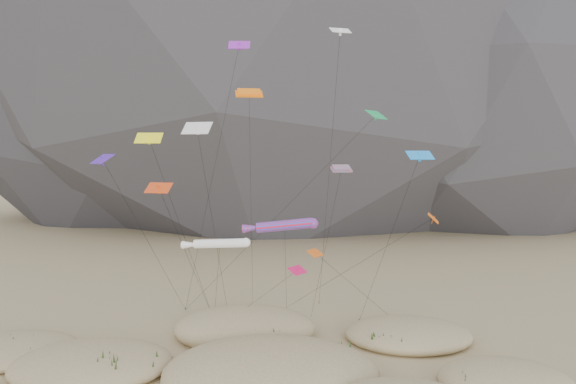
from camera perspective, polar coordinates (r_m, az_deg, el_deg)
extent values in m
ellipsoid|color=#2B2B30|center=(167.99, -14.69, 12.71)|extent=(136.20, 127.83, 116.00)
ellipsoid|color=black|center=(158.95, 19.32, 10.95)|extent=(130.55, 126.41, 100.00)
ellipsoid|color=#CCB789|center=(51.18, -19.33, -16.17)|extent=(13.31, 11.31, 2.57)
ellipsoid|color=#CCB789|center=(45.65, -1.78, -17.96)|extent=(16.91, 14.37, 4.26)
ellipsoid|color=#CCB789|center=(48.41, 21.18, -17.44)|extent=(10.28, 8.74, 2.44)
ellipsoid|color=#CCB789|center=(57.08, -4.43, -13.58)|extent=(13.88, 11.79, 3.64)
ellipsoid|color=#CCB789|center=(57.02, 12.10, -13.95)|extent=(12.25, 10.42, 2.48)
ellipsoid|color=#CCB789|center=(57.77, -26.45, -14.19)|extent=(12.05, 10.25, 1.85)
ellipsoid|color=black|center=(48.63, -18.53, -16.96)|extent=(3.15, 2.69, 0.94)
ellipsoid|color=black|center=(48.78, -14.51, -16.94)|extent=(2.46, 2.10, 0.74)
ellipsoid|color=black|center=(45.91, 1.72, -17.64)|extent=(3.40, 2.91, 1.02)
ellipsoid|color=black|center=(48.51, 4.90, -16.57)|extent=(3.10, 2.66, 0.93)
ellipsoid|color=black|center=(56.98, -5.44, -13.42)|extent=(3.48, 2.98, 1.04)
ellipsoid|color=black|center=(53.85, -1.86, -14.56)|extent=(2.70, 2.31, 0.81)
ellipsoid|color=black|center=(55.77, 12.44, -14.21)|extent=(2.26, 1.93, 0.68)
ellipsoid|color=black|center=(53.56, 9.90, -15.06)|extent=(2.38, 2.03, 0.71)
ellipsoid|color=black|center=(58.19, -25.98, -13.95)|extent=(2.49, 2.13, 0.75)
ellipsoid|color=black|center=(55.16, -23.86, -15.00)|extent=(2.09, 1.79, 0.63)
cylinder|color=#3F2D1E|center=(62.10, -5.99, -12.78)|extent=(0.08, 0.08, 0.30)
cylinder|color=#3F2D1E|center=(62.73, -1.93, -12.58)|extent=(0.08, 0.08, 0.30)
cylinder|color=#3F2D1E|center=(63.95, -0.22, -12.26)|extent=(0.08, 0.08, 0.30)
cylinder|color=#3F2D1E|center=(68.56, 3.17, -11.15)|extent=(0.08, 0.08, 0.30)
cylinder|color=#3F2D1E|center=(62.00, 7.23, -12.81)|extent=(0.08, 0.08, 0.30)
cylinder|color=#3F2D1E|center=(64.23, -7.69, -12.22)|extent=(0.08, 0.08, 0.30)
cylinder|color=#3F2D1E|center=(63.49, 10.59, -12.45)|extent=(0.08, 0.08, 0.30)
cylinder|color=#3F2D1E|center=(66.87, -10.37, -11.60)|extent=(0.08, 0.08, 0.30)
cylinder|color=red|center=(50.94, -0.35, -3.41)|extent=(5.27, 1.45, 1.47)
sphere|color=red|center=(50.74, 2.54, -3.21)|extent=(0.99, 0.99, 0.99)
cone|color=red|center=(51.30, -3.50, -3.65)|extent=(2.20, 1.06, 1.06)
cylinder|color=black|center=(56.77, -0.22, -8.52)|extent=(0.35, 9.86, 11.49)
cylinder|color=white|center=(47.50, -6.93, -5.21)|extent=(4.69, 2.17, 1.07)
sphere|color=white|center=(46.57, -4.31, -5.14)|extent=(0.78, 0.78, 0.78)
cone|color=white|center=(48.63, -9.69, -5.30)|extent=(2.02, 1.23, 0.80)
cylinder|color=black|center=(54.84, -7.26, -9.55)|extent=(2.10, 12.73, 10.48)
cube|color=orange|center=(55.27, -3.98, 9.90)|extent=(2.77, 1.46, 0.78)
cube|color=orange|center=(55.29, -3.98, 10.11)|extent=(2.34, 1.16, 0.76)
cylinder|color=black|center=(61.20, -3.76, -1.81)|extent=(0.34, 11.88, 23.75)
cube|color=red|center=(51.17, 5.44, 2.30)|extent=(2.08, 1.31, 0.56)
cube|color=red|center=(51.16, 5.44, 2.49)|extent=(1.76, 1.07, 0.55)
cylinder|color=black|center=(56.77, 3.76, -5.93)|extent=(2.17, 9.85, 16.55)
cube|color=white|center=(52.89, 5.34, 16.03)|extent=(2.02, 1.43, 0.62)
cube|color=white|center=(52.86, 5.34, 15.88)|extent=(0.25, 0.20, 0.64)
cylinder|color=black|center=(59.05, 4.10, 0.61)|extent=(0.83, 14.63, 29.05)
cube|color=#D71458|center=(48.12, 0.96, -7.94)|extent=(1.78, 1.91, 0.57)
cube|color=#D71458|center=(48.15, 0.96, -8.12)|extent=(0.24, 0.25, 0.59)
cylinder|color=black|center=(54.98, -2.93, -10.74)|extent=(6.97, 12.20, 8.05)
cube|color=purple|center=(51.68, -4.98, 14.67)|extent=(1.93, 0.91, 0.86)
cube|color=purple|center=(51.65, -4.98, 14.50)|extent=(0.23, 0.31, 0.63)
cylinder|color=black|center=(57.69, -8.04, -0.23)|extent=(7.30, 12.92, 27.58)
cube|color=#19A75C|center=(54.46, 8.97, 7.76)|extent=(2.43, 2.59, 0.88)
cube|color=#19A75C|center=(54.45, 8.97, 7.60)|extent=(0.38, 0.38, 0.80)
cylinder|color=black|center=(58.98, -1.64, -3.01)|extent=(20.10, 10.00, 21.63)
cube|color=red|center=(48.38, -13.00, 0.41)|extent=(2.41, 1.67, 0.86)
cube|color=red|center=(48.39, -13.00, 0.23)|extent=(0.32, 0.32, 0.75)
cylinder|color=black|center=(55.92, -10.00, -6.86)|extent=(2.71, 14.07, 15.06)
cube|color=#1B89EB|center=(47.49, 13.26, 3.66)|extent=(2.33, 1.53, 0.74)
cube|color=#1B89EB|center=(47.49, 13.26, 3.48)|extent=(0.29, 0.23, 0.75)
cylinder|color=black|center=(54.12, 9.88, -5.74)|extent=(3.11, 12.74, 17.81)
cube|color=#FFF81A|center=(49.18, -13.96, 5.34)|extent=(2.32, 1.25, 0.94)
cube|color=#FFF81A|center=(49.17, -13.96, 5.17)|extent=(0.29, 0.33, 0.75)
cylinder|color=black|center=(55.98, -10.44, -4.67)|extent=(3.63, 13.39, 19.26)
cube|color=#4F20BD|center=(49.70, -18.35, 3.21)|extent=(2.49, 2.62, 0.84)
cube|color=#4F20BD|center=(49.70, -18.34, 3.03)|extent=(0.35, 0.36, 0.82)
cylinder|color=black|center=(57.68, -13.81, -5.35)|extent=(4.08, 16.15, 17.49)
cube|color=#FC620D|center=(47.46, 14.53, -2.57)|extent=(1.31, 1.97, 0.80)
cube|color=#FC620D|center=(47.48, 14.53, -2.75)|extent=(0.33, 0.28, 0.60)
cylinder|color=black|center=(54.36, 5.24, -8.41)|extent=(13.78, 14.69, 12.68)
cube|color=silver|center=(47.76, -9.23, 6.43)|extent=(2.65, 1.77, 1.06)
cube|color=silver|center=(47.76, -9.23, 6.25)|extent=(0.38, 0.44, 0.80)
cylinder|color=black|center=(54.16, -7.41, -4.49)|extent=(1.50, 12.05, 20.07)
cube|color=orange|center=(45.27, 2.79, -6.20)|extent=(1.49, 1.72, 0.52)
cube|color=orange|center=(45.29, 2.79, -6.39)|extent=(0.21, 0.23, 0.53)
cylinder|color=black|center=(54.19, 7.31, -9.92)|extent=(9.45, 15.25, 9.99)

